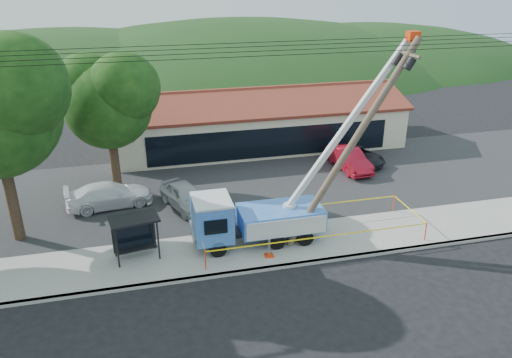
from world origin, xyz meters
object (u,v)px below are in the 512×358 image
Objects in this scene: car_silver at (186,209)px; car_white at (111,207)px; car_red at (348,170)px; car_dark at (356,164)px; leaning_pole at (357,136)px; utility_truck at (256,215)px; bus_shelter at (134,227)px.

car_white is (-4.34, 1.23, 0.00)m from car_silver.
car_dark is (1.07, 0.99, 0.00)m from car_red.
utility_truck is at bearing 171.34° from leaning_pole.
car_white is at bearing 150.74° from leaning_pole.
car_red is at bearing 43.14° from utility_truck.
utility_truck is at bearing -141.05° from car_red.
car_white is (-1.38, 6.18, -1.75)m from bus_shelter.
leaning_pole is at bearing -138.45° from car_dark.
car_white is at bearing -176.91° from car_red.
utility_truck is at bearing -158.84° from car_dark.
leaning_pole reaches higher than bus_shelter.
bus_shelter is 6.57m from car_white.
utility_truck is 13.62m from car_dark.
utility_truck reaches higher than car_dark.
car_red reaches higher than car_dark.
car_white is (-12.33, 6.91, -5.73)m from leaning_pole.
utility_truck reaches higher than leaning_pole.
bus_shelter reaches higher than car_silver.
utility_truck reaches higher than car_silver.
car_red is 1.46m from car_dark.
car_red is (14.85, 8.26, -1.75)m from bus_shelter.
leaning_pole is at bearing -8.66° from utility_truck.
car_dark is at bearing 43.10° from utility_truck.
car_silver is at bearing 176.41° from car_dark.
car_dark is (4.98, 9.98, -5.73)m from leaning_pole.
bus_shelter is 17.08m from car_red.
utility_truck is 2.46× the size of car_red.
car_white is 17.58m from car_dark.
car_silver is 4.52m from car_white.
car_dark is at bearing 20.92° from bus_shelter.
leaning_pole is (4.89, -0.74, 4.05)m from utility_truck.
car_red is (3.90, 8.98, -5.73)m from leaning_pole.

